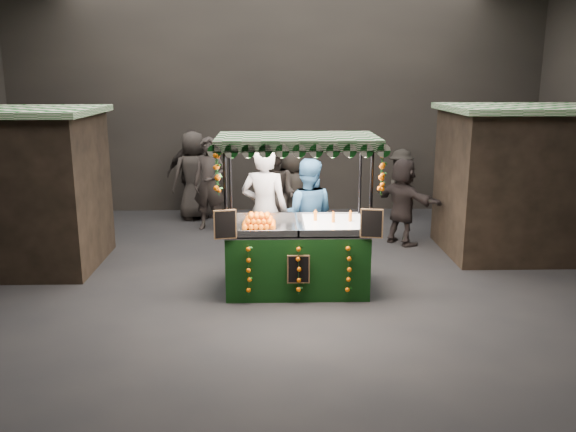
{
  "coord_description": "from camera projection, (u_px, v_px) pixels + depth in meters",
  "views": [
    {
      "loc": [
        -0.1,
        -8.72,
        3.17
      ],
      "look_at": [
        0.14,
        0.01,
        1.05
      ],
      "focal_mm": 37.37,
      "sensor_mm": 36.0,
      "label": 1
    }
  ],
  "objects": [
    {
      "name": "ground",
      "position": [
        279.0,
        283.0,
        9.22
      ],
      "size": [
        12.0,
        12.0,
        0.0
      ],
      "primitive_type": "plane",
      "color": "black",
      "rests_on": "ground"
    },
    {
      "name": "shopper_0",
      "position": [
        210.0,
        184.0,
        12.14
      ],
      "size": [
        0.78,
        0.61,
        1.89
      ],
      "rotation": [
        0.0,
        0.0,
        -0.24
      ],
      "color": "#2C2624",
      "rests_on": "ground"
    },
    {
      "name": "vendor_blue",
      "position": [
        307.0,
        215.0,
        9.61
      ],
      "size": [
        0.99,
        0.83,
        1.84
      ],
      "rotation": [
        0.0,
        0.0,
        2.98
      ],
      "color": "navy",
      "rests_on": "ground"
    },
    {
      "name": "market_hall",
      "position": [
        278.0,
        56.0,
        8.43
      ],
      "size": [
        12.1,
        10.1,
        5.05
      ],
      "color": "black",
      "rests_on": "ground"
    },
    {
      "name": "shopper_7",
      "position": [
        293.0,
        194.0,
        11.35
      ],
      "size": [
        0.85,
        1.03,
        1.81
      ],
      "rotation": [
        0.0,
        0.0,
        -1.93
      ],
      "color": "#272320",
      "rests_on": "ground"
    },
    {
      "name": "neighbour_stall_left",
      "position": [
        9.0,
        188.0,
        9.77
      ],
      "size": [
        3.0,
        2.2,
        2.6
      ],
      "color": "black",
      "rests_on": "ground"
    },
    {
      "name": "neighbour_stall_right",
      "position": [
        528.0,
        180.0,
        10.49
      ],
      "size": [
        3.0,
        2.2,
        2.6
      ],
      "color": "black",
      "rests_on": "ground"
    },
    {
      "name": "shopper_5",
      "position": [
        403.0,
        202.0,
        11.12
      ],
      "size": [
        1.29,
        1.49,
        1.62
      ],
      "rotation": [
        0.0,
        0.0,
        2.21
      ],
      "color": "#292222",
      "rests_on": "ground"
    },
    {
      "name": "shopper_2",
      "position": [
        193.0,
        174.0,
        13.15
      ],
      "size": [
        1.15,
        0.51,
        1.94
      ],
      "rotation": [
        0.0,
        0.0,
        3.17
      ],
      "color": "black",
      "rests_on": "ground"
    },
    {
      "name": "shopper_6",
      "position": [
        214.0,
        180.0,
        13.24
      ],
      "size": [
        0.48,
        0.65,
        1.64
      ],
      "rotation": [
        0.0,
        0.0,
        -1.73
      ],
      "color": "black",
      "rests_on": "ground"
    },
    {
      "name": "shopper_3",
      "position": [
        401.0,
        183.0,
        13.28
      ],
      "size": [
        0.95,
        1.12,
        1.51
      ],
      "rotation": [
        0.0,
        0.0,
        1.08
      ],
      "color": "black",
      "rests_on": "ground"
    },
    {
      "name": "juice_stall",
      "position": [
        298.0,
        244.0,
        8.76
      ],
      "size": [
        2.36,
        1.39,
        2.29
      ],
      "color": "black",
      "rests_on": "ground"
    },
    {
      "name": "shopper_1",
      "position": [
        274.0,
        197.0,
        10.83
      ],
      "size": [
        1.18,
        1.15,
        1.92
      ],
      "rotation": [
        0.0,
        0.0,
        -0.65
      ],
      "color": "#292421",
      "rests_on": "ground"
    },
    {
      "name": "shopper_4",
      "position": [
        194.0,
        175.0,
        13.0
      ],
      "size": [
        1.12,
        0.96,
        1.93
      ],
      "rotation": [
        0.0,
        0.0,
        3.6
      ],
      "color": "#2E2925",
      "rests_on": "ground"
    },
    {
      "name": "vendor_grey",
      "position": [
        265.0,
        211.0,
        9.44
      ],
      "size": [
        0.84,
        0.64,
        2.05
      ],
      "rotation": [
        0.0,
        0.0,
        2.92
      ],
      "color": "gray",
      "rests_on": "ground"
    }
  ]
}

